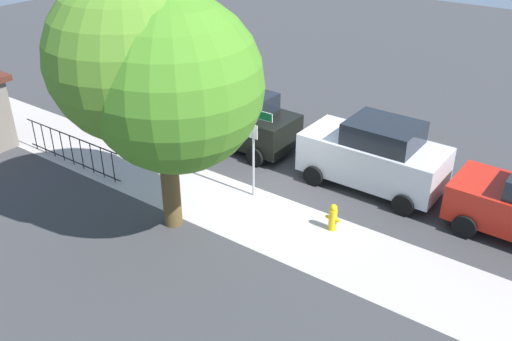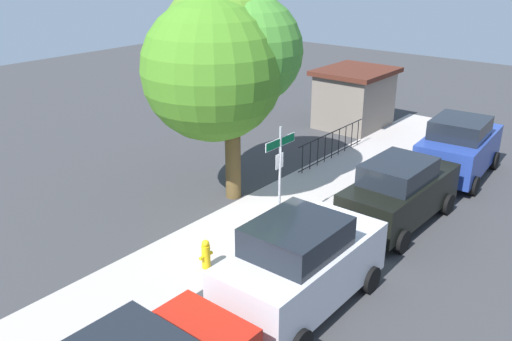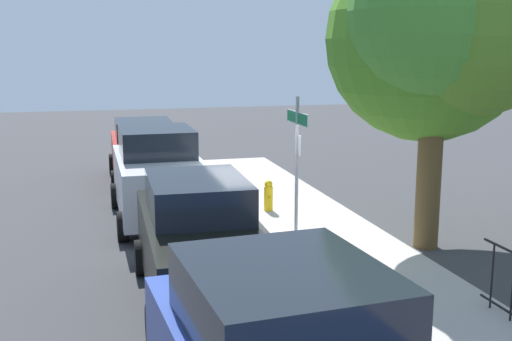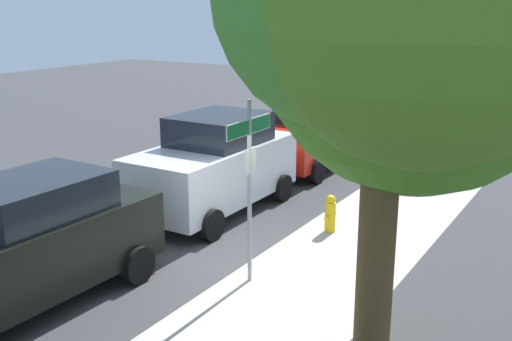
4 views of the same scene
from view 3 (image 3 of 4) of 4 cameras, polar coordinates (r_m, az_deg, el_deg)
ground_plane at (r=13.49m, az=1.54°, el=-6.33°), size 60.00×60.00×0.00m
sidewalk_strip at (r=12.16m, az=10.21°, el=-8.47°), size 24.00×2.60×0.00m
street_sign at (r=12.84m, az=3.71°, el=2.15°), size 1.28×0.07×3.07m
shade_tree at (r=13.01m, az=16.76°, el=12.70°), size 5.07×4.47×6.72m
car_red at (r=19.58m, az=-10.00°, el=1.78°), size 4.31×2.15×1.84m
car_silver at (r=15.00m, az=-8.77°, el=-0.47°), size 4.25×2.12×2.16m
car_black at (r=10.15m, az=-5.06°, el=-6.41°), size 4.44×2.02×1.98m
fire_hydrant at (r=15.82m, az=1.13°, el=-2.27°), size 0.42×0.22×0.78m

